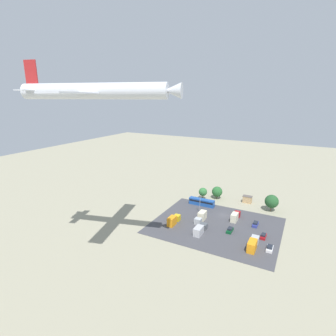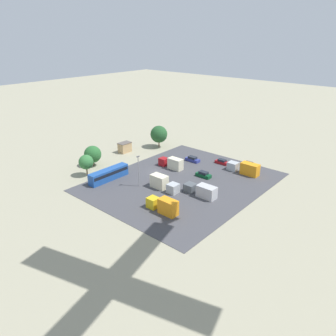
% 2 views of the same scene
% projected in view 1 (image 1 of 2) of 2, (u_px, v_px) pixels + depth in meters
% --- Properties ---
extents(ground_plane, '(400.00, 400.00, 0.00)m').
position_uv_depth(ground_plane, '(223.00, 215.00, 111.15)').
color(ground_plane, gray).
extents(parking_lot_surface, '(47.60, 38.76, 0.08)m').
position_uv_depth(parking_lot_surface, '(216.00, 225.00, 102.41)').
color(parking_lot_surface, '#424247').
rests_on(parking_lot_surface, ground).
extents(shed_building, '(4.26, 2.87, 3.28)m').
position_uv_depth(shed_building, '(247.00, 199.00, 124.21)').
color(shed_building, tan).
rests_on(shed_building, ground).
extents(bus, '(11.88, 2.48, 3.08)m').
position_uv_depth(bus, '(202.00, 202.00, 120.90)').
color(bus, '#1E4C9E').
rests_on(bus, ground).
extents(parked_car_0, '(1.82, 4.30, 1.58)m').
position_uv_depth(parked_car_0, '(230.00, 230.00, 97.42)').
color(parked_car_0, '#0C4723').
rests_on(parked_car_0, ground).
extents(parked_car_1, '(1.72, 4.21, 1.41)m').
position_uv_depth(parked_car_1, '(263.00, 236.00, 93.32)').
color(parked_car_1, maroon).
rests_on(parked_car_1, ground).
extents(parked_car_2, '(1.94, 4.21, 1.48)m').
position_uv_depth(parked_car_2, '(270.00, 248.00, 85.76)').
color(parked_car_2, silver).
rests_on(parked_car_2, ground).
extents(parked_car_3, '(1.86, 4.58, 1.55)m').
position_uv_depth(parked_car_3, '(255.00, 224.00, 101.99)').
color(parked_car_3, navy).
rests_on(parked_car_3, ground).
extents(parked_truck_0, '(2.48, 9.22, 3.32)m').
position_uv_depth(parked_truck_0, '(253.00, 244.00, 86.54)').
color(parked_truck_0, '#ADB2B7').
rests_on(parked_truck_0, ground).
extents(parked_truck_1, '(2.31, 7.88, 3.24)m').
position_uv_depth(parked_truck_1, '(235.00, 216.00, 106.63)').
color(parked_truck_1, maroon).
rests_on(parked_truck_1, ground).
extents(parked_truck_2, '(2.57, 8.55, 3.00)m').
position_uv_depth(parked_truck_2, '(200.00, 230.00, 96.28)').
color(parked_truck_2, '#4C5156').
rests_on(parked_truck_2, ground).
extents(parked_truck_3, '(2.31, 7.87, 3.46)m').
position_uv_depth(parked_truck_3, '(173.00, 220.00, 103.15)').
color(parked_truck_3, gold).
rests_on(parked_truck_3, ground).
extents(parked_truck_4, '(2.57, 8.02, 3.36)m').
position_uv_depth(parked_truck_4, '(201.00, 217.00, 105.95)').
color(parked_truck_4, '#ADB2B7').
rests_on(parked_truck_4, ground).
extents(tree_near_shed, '(4.04, 4.04, 6.08)m').
position_uv_depth(tree_near_shed, '(203.00, 192.00, 127.07)').
color(tree_near_shed, brown).
rests_on(tree_near_shed, ground).
extents(tree_apron_mid, '(5.82, 5.82, 7.54)m').
position_uv_depth(tree_apron_mid, '(272.00, 201.00, 113.97)').
color(tree_apron_mid, brown).
rests_on(tree_apron_mid, ground).
extents(tree_apron_far, '(5.06, 5.06, 6.18)m').
position_uv_depth(tree_apron_far, '(217.00, 192.00, 128.53)').
color(tree_apron_far, brown).
rests_on(tree_apron_far, ground).
extents(light_pole_lot_centre, '(0.90, 0.28, 8.26)m').
position_uv_depth(light_pole_lot_centre, '(200.00, 204.00, 111.37)').
color(light_pole_lot_centre, gray).
rests_on(light_pole_lot_centre, ground).
extents(airplane, '(41.04, 34.54, 9.65)m').
position_uv_depth(airplane, '(97.00, 91.00, 64.13)').
color(airplane, silver).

